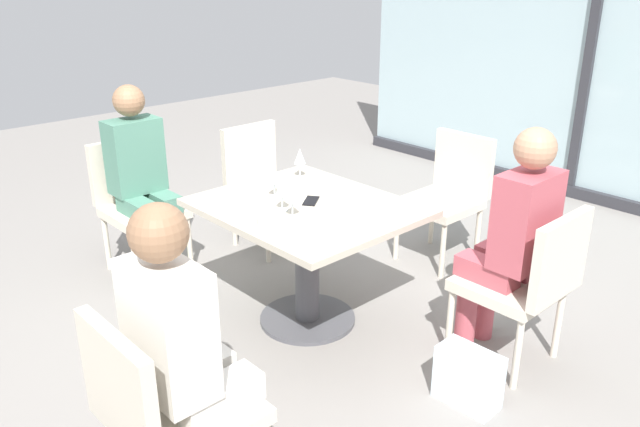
% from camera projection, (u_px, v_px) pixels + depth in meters
% --- Properties ---
extents(ground_plane, '(12.00, 12.00, 0.00)m').
position_uv_depth(ground_plane, '(308.00, 320.00, 3.76)').
color(ground_plane, gray).
extents(window_wall_backdrop, '(4.71, 0.10, 2.70)m').
position_uv_depth(window_wall_backdrop, '(591.00, 59.00, 5.33)').
color(window_wall_backdrop, '#9EB7BC').
rests_on(window_wall_backdrop, ground_plane).
extents(dining_table_main, '(1.13, 0.95, 0.73)m').
position_uv_depth(dining_table_main, '(307.00, 236.00, 3.56)').
color(dining_table_main, '#BCB29E').
rests_on(dining_table_main, ground_plane).
extents(chair_front_right, '(0.46, 0.50, 0.87)m').
position_uv_depth(chair_front_right, '(163.00, 408.00, 2.26)').
color(chair_front_right, beige).
rests_on(chair_front_right, ground_plane).
extents(chair_far_right, '(0.51, 0.46, 0.87)m').
position_uv_depth(chair_far_right, '(528.00, 279.00, 3.17)').
color(chair_far_right, beige).
rests_on(chair_far_right, ground_plane).
extents(chair_side_end, '(0.50, 0.46, 0.87)m').
position_uv_depth(chair_side_end, '(136.00, 198.00, 4.26)').
color(chair_side_end, beige).
rests_on(chair_side_end, ground_plane).
extents(chair_near_window, '(0.46, 0.51, 0.87)m').
position_uv_depth(chair_near_window, '(449.00, 190.00, 4.41)').
color(chair_near_window, beige).
rests_on(chair_near_window, ground_plane).
extents(chair_far_left, '(0.51, 0.46, 0.87)m').
position_uv_depth(chair_far_left, '(263.00, 179.00, 4.63)').
color(chair_far_left, beige).
rests_on(chair_far_left, ground_plane).
extents(person_front_right, '(0.34, 0.39, 1.26)m').
position_uv_depth(person_front_right, '(186.00, 348.00, 2.25)').
color(person_front_right, silver).
rests_on(person_front_right, ground_plane).
extents(person_far_right, '(0.39, 0.34, 1.26)m').
position_uv_depth(person_far_right, '(513.00, 235.00, 3.17)').
color(person_far_right, '#B24C56').
rests_on(person_far_right, ground_plane).
extents(person_side_end, '(0.39, 0.34, 1.26)m').
position_uv_depth(person_side_end, '(141.00, 173.00, 4.11)').
color(person_side_end, '#4C7F6B').
rests_on(person_side_end, ground_plane).
extents(wine_glass_0, '(0.07, 0.07, 0.18)m').
position_uv_depth(wine_glass_0, '(282.00, 187.00, 3.36)').
color(wine_glass_0, silver).
rests_on(wine_glass_0, dining_table_main).
extents(wine_glass_1, '(0.07, 0.07, 0.18)m').
position_uv_depth(wine_glass_1, '(300.00, 157.00, 3.87)').
color(wine_glass_1, silver).
rests_on(wine_glass_1, dining_table_main).
extents(wine_glass_2, '(0.07, 0.07, 0.18)m').
position_uv_depth(wine_glass_2, '(292.00, 193.00, 3.26)').
color(wine_glass_2, silver).
rests_on(wine_glass_2, dining_table_main).
extents(wine_glass_3, '(0.07, 0.07, 0.18)m').
position_uv_depth(wine_glass_3, '(274.00, 175.00, 3.55)').
color(wine_glass_3, silver).
rests_on(wine_glass_3, dining_table_main).
extents(coffee_cup, '(0.08, 0.08, 0.09)m').
position_uv_depth(coffee_cup, '(250.00, 218.00, 3.18)').
color(coffee_cup, white).
rests_on(coffee_cup, dining_table_main).
extents(cell_phone_on_table, '(0.14, 0.16, 0.01)m').
position_uv_depth(cell_phone_on_table, '(311.00, 201.00, 3.53)').
color(cell_phone_on_table, black).
rests_on(cell_phone_on_table, dining_table_main).
extents(handbag_1, '(0.31, 0.17, 0.28)m').
position_uv_depth(handbag_1, '(468.00, 377.00, 3.01)').
color(handbag_1, silver).
rests_on(handbag_1, ground_plane).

